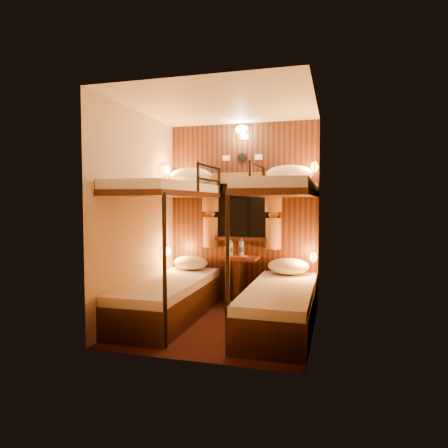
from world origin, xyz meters
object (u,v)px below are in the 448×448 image
(bunk_right, at_px, (280,277))
(table, at_px, (239,274))
(bunk_left, at_px, (169,271))
(bottle_left, at_px, (231,249))
(bottle_right, at_px, (241,249))

(bunk_right, height_order, table, bunk_right)
(bunk_left, bearing_deg, bunk_right, 0.00)
(table, xyz_separation_m, bottle_left, (-0.11, -0.01, 0.33))
(table, bearing_deg, bottle_right, 45.44)
(bunk_left, relative_size, bottle_right, 8.32)
(bunk_left, bearing_deg, bottle_left, 55.21)
(bunk_right, xyz_separation_m, table, (-0.65, 0.78, -0.14))
(bottle_left, bearing_deg, bunk_right, -45.60)
(bottle_left, bearing_deg, bunk_left, -124.79)
(bunk_left, height_order, bottle_right, bunk_left)
(table, height_order, bottle_left, bottle_left)
(bunk_left, distance_m, bunk_right, 1.30)
(table, xyz_separation_m, bottle_right, (0.03, 0.03, 0.33))
(bottle_left, bearing_deg, table, 3.64)
(bunk_left, xyz_separation_m, bottle_left, (0.54, 0.77, 0.18))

